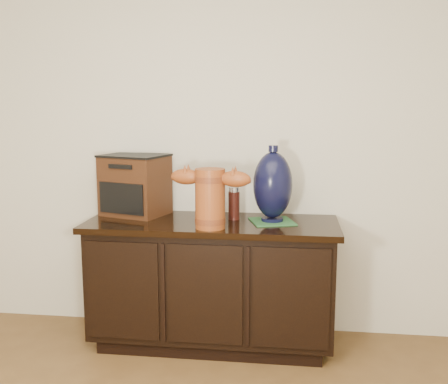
# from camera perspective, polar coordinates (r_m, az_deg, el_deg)

# --- Properties ---
(sideboard) EXTENTS (1.46, 0.56, 0.75)m
(sideboard) POSITION_cam_1_polar(r_m,az_deg,el_deg) (3.15, -1.30, -9.75)
(sideboard) COLOR black
(sideboard) RESTS_ON ground
(terracotta_vessel) EXTENTS (0.47, 0.20, 0.33)m
(terracotta_vessel) POSITION_cam_1_polar(r_m,az_deg,el_deg) (2.85, -1.52, -0.31)
(terracotta_vessel) COLOR #97471B
(terracotta_vessel) RESTS_ON sideboard
(tv_radio) EXTENTS (0.44, 0.39, 0.37)m
(tv_radio) POSITION_cam_1_polar(r_m,az_deg,el_deg) (3.25, -9.66, 0.78)
(tv_radio) COLOR #381D0E
(tv_radio) RESTS_ON sideboard
(green_mat) EXTENTS (0.29, 0.29, 0.01)m
(green_mat) POSITION_cam_1_polar(r_m,az_deg,el_deg) (3.04, 5.26, -3.20)
(green_mat) COLOR #2C6232
(green_mat) RESTS_ON sideboard
(lamp_base) EXTENTS (0.28, 0.28, 0.44)m
(lamp_base) POSITION_cam_1_polar(r_m,az_deg,el_deg) (3.01, 5.32, 0.72)
(lamp_base) COLOR black
(lamp_base) RESTS_ON green_mat
(spray_can) EXTENTS (0.07, 0.07, 0.19)m
(spray_can) POSITION_cam_1_polar(r_m,az_deg,el_deg) (3.08, 1.09, -1.26)
(spray_can) COLOR #51150D
(spray_can) RESTS_ON sideboard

